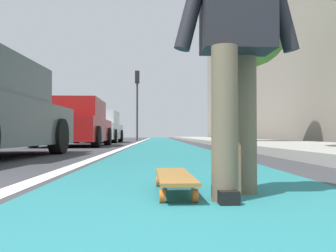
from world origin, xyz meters
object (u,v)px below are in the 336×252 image
object	(u,v)px
skateboard	(174,178)
skater_person	(236,31)
traffic_light	(137,93)
parked_car_far	(100,128)
street_tree_mid	(248,27)
parked_car_mid	(75,124)

from	to	relation	value
skateboard	skater_person	distance (m)	0.92
skater_person	traffic_light	size ratio (longest dim) A/B	0.36
skateboard	traffic_light	size ratio (longest dim) A/B	0.19
skater_person	parked_car_far	world-z (taller)	skater_person
skateboard	traffic_light	xyz separation A→B (m)	(21.21, 1.43, 3.00)
skater_person	street_tree_mid	xyz separation A→B (m)	(10.06, -2.61, 3.05)
skater_person	traffic_light	xyz separation A→B (m)	(21.36, 1.78, 2.15)
parked_car_far	street_tree_mid	size ratio (longest dim) A/B	0.79
parked_car_mid	parked_car_far	size ratio (longest dim) A/B	0.98
parked_car_far	traffic_light	size ratio (longest dim) A/B	0.95
parked_car_mid	traffic_light	distance (m)	12.16
parked_car_far	street_tree_mid	world-z (taller)	street_tree_mid
skateboard	parked_car_far	xyz separation A→B (m)	(14.97, 2.81, 0.60)
skater_person	skateboard	bearing A→B (deg)	66.64
skater_person	parked_car_far	xyz separation A→B (m)	(15.12, 3.16, -0.24)
traffic_light	skateboard	bearing A→B (deg)	-176.14
skater_person	street_tree_mid	bearing A→B (deg)	-14.57
skateboard	parked_car_mid	xyz separation A→B (m)	(9.36, 2.73, 0.60)
skateboard	skater_person	bearing A→B (deg)	-113.36
skateboard	parked_car_far	size ratio (longest dim) A/B	0.20
skateboard	parked_car_mid	bearing A→B (deg)	16.26
skateboard	traffic_light	distance (m)	21.47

